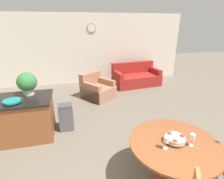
{
  "coord_description": "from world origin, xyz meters",
  "views": [
    {
      "loc": [
        -0.68,
        -0.75,
        2.33
      ],
      "look_at": [
        0.17,
        2.77,
        0.95
      ],
      "focal_mm": 28.0,
      "sensor_mm": 36.0,
      "label": 1
    }
  ],
  "objects_px": {
    "dining_table": "(173,152)",
    "fruit_bowl": "(175,139)",
    "kitchen_island": "(23,118)",
    "armchair": "(97,89)",
    "teal_bowl": "(12,101)",
    "wine_glass_right": "(193,137)",
    "potted_plant": "(27,83)",
    "wine_glass_left": "(166,140)",
    "trash_bin": "(66,117)",
    "couch": "(136,77)"
  },
  "relations": [
    {
      "from": "dining_table",
      "to": "fruit_bowl",
      "type": "xyz_separation_m",
      "value": [
        0.0,
        0.0,
        0.23
      ]
    },
    {
      "from": "kitchen_island",
      "to": "armchair",
      "type": "xyz_separation_m",
      "value": [
        1.86,
        1.75,
        -0.17
      ]
    },
    {
      "from": "fruit_bowl",
      "to": "teal_bowl",
      "type": "xyz_separation_m",
      "value": [
        -2.49,
        1.62,
        0.13
      ]
    },
    {
      "from": "fruit_bowl",
      "to": "kitchen_island",
      "type": "bearing_deg",
      "value": 142.99
    },
    {
      "from": "wine_glass_right",
      "to": "potted_plant",
      "type": "height_order",
      "value": "potted_plant"
    },
    {
      "from": "wine_glass_left",
      "to": "wine_glass_right",
      "type": "distance_m",
      "value": 0.38
    },
    {
      "from": "wine_glass_left",
      "to": "kitchen_island",
      "type": "height_order",
      "value": "wine_glass_left"
    },
    {
      "from": "fruit_bowl",
      "to": "armchair",
      "type": "distance_m",
      "value": 3.65
    },
    {
      "from": "potted_plant",
      "to": "trash_bin",
      "type": "distance_m",
      "value": 1.12
    },
    {
      "from": "armchair",
      "to": "teal_bowl",
      "type": "bearing_deg",
      "value": -170.63
    },
    {
      "from": "potted_plant",
      "to": "trash_bin",
      "type": "relative_size",
      "value": 0.77
    },
    {
      "from": "potted_plant",
      "to": "couch",
      "type": "xyz_separation_m",
      "value": [
        3.42,
        2.49,
        -0.87
      ]
    },
    {
      "from": "fruit_bowl",
      "to": "couch",
      "type": "bearing_deg",
      "value": 75.58
    },
    {
      "from": "kitchen_island",
      "to": "couch",
      "type": "relative_size",
      "value": 0.66
    },
    {
      "from": "couch",
      "to": "armchair",
      "type": "xyz_separation_m",
      "value": [
        -1.71,
        -0.93,
        -0.02
      ]
    },
    {
      "from": "dining_table",
      "to": "wine_glass_right",
      "type": "height_order",
      "value": "wine_glass_right"
    },
    {
      "from": "dining_table",
      "to": "kitchen_island",
      "type": "relative_size",
      "value": 1.04
    },
    {
      "from": "wine_glass_right",
      "to": "armchair",
      "type": "xyz_separation_m",
      "value": [
        -0.73,
        3.68,
        -0.6
      ]
    },
    {
      "from": "wine_glass_left",
      "to": "kitchen_island",
      "type": "relative_size",
      "value": 0.15
    },
    {
      "from": "kitchen_island",
      "to": "teal_bowl",
      "type": "xyz_separation_m",
      "value": [
        -0.08,
        -0.2,
        0.48
      ]
    },
    {
      "from": "potted_plant",
      "to": "wine_glass_left",
      "type": "bearing_deg",
      "value": -45.49
    },
    {
      "from": "dining_table",
      "to": "trash_bin",
      "type": "relative_size",
      "value": 2.04
    },
    {
      "from": "wine_glass_left",
      "to": "teal_bowl",
      "type": "bearing_deg",
      "value": 143.3
    },
    {
      "from": "armchair",
      "to": "wine_glass_right",
      "type": "bearing_deg",
      "value": -114.56
    },
    {
      "from": "couch",
      "to": "trash_bin",
      "type": "bearing_deg",
      "value": -141.68
    },
    {
      "from": "teal_bowl",
      "to": "trash_bin",
      "type": "bearing_deg",
      "value": 15.09
    },
    {
      "from": "wine_glass_left",
      "to": "dining_table",
      "type": "bearing_deg",
      "value": 23.79
    },
    {
      "from": "couch",
      "to": "teal_bowl",
      "type": "bearing_deg",
      "value": -147.59
    },
    {
      "from": "trash_bin",
      "to": "armchair",
      "type": "relative_size",
      "value": 0.52
    },
    {
      "from": "dining_table",
      "to": "kitchen_island",
      "type": "xyz_separation_m",
      "value": [
        -2.41,
        1.82,
        -0.13
      ]
    },
    {
      "from": "potted_plant",
      "to": "couch",
      "type": "relative_size",
      "value": 0.26
    },
    {
      "from": "dining_table",
      "to": "wine_glass_left",
      "type": "xyz_separation_m",
      "value": [
        -0.2,
        -0.09,
        0.31
      ]
    },
    {
      "from": "wine_glass_left",
      "to": "armchair",
      "type": "bearing_deg",
      "value": 95.54
    },
    {
      "from": "wine_glass_right",
      "to": "teal_bowl",
      "type": "distance_m",
      "value": 3.18
    },
    {
      "from": "wine_glass_left",
      "to": "wine_glass_right",
      "type": "height_order",
      "value": "same"
    },
    {
      "from": "fruit_bowl",
      "to": "wine_glass_right",
      "type": "height_order",
      "value": "wine_glass_right"
    },
    {
      "from": "potted_plant",
      "to": "couch",
      "type": "distance_m",
      "value": 4.31
    },
    {
      "from": "dining_table",
      "to": "couch",
      "type": "distance_m",
      "value": 4.65
    },
    {
      "from": "teal_bowl",
      "to": "armchair",
      "type": "height_order",
      "value": "teal_bowl"
    },
    {
      "from": "wine_glass_right",
      "to": "armchair",
      "type": "height_order",
      "value": "wine_glass_right"
    },
    {
      "from": "dining_table",
      "to": "wine_glass_right",
      "type": "bearing_deg",
      "value": -32.28
    },
    {
      "from": "teal_bowl",
      "to": "potted_plant",
      "type": "relative_size",
      "value": 0.67
    },
    {
      "from": "dining_table",
      "to": "armchair",
      "type": "bearing_deg",
      "value": 98.79
    },
    {
      "from": "kitchen_island",
      "to": "dining_table",
      "type": "bearing_deg",
      "value": -37.01
    },
    {
      "from": "dining_table",
      "to": "wine_glass_right",
      "type": "distance_m",
      "value": 0.37
    },
    {
      "from": "armchair",
      "to": "kitchen_island",
      "type": "bearing_deg",
      "value": -172.48
    },
    {
      "from": "trash_bin",
      "to": "wine_glass_left",
      "type": "bearing_deg",
      "value": -55.65
    },
    {
      "from": "wine_glass_right",
      "to": "armchair",
      "type": "distance_m",
      "value": 3.8
    },
    {
      "from": "wine_glass_right",
      "to": "trash_bin",
      "type": "distance_m",
      "value": 2.69
    },
    {
      "from": "potted_plant",
      "to": "kitchen_island",
      "type": "bearing_deg",
      "value": -127.86
    }
  ]
}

